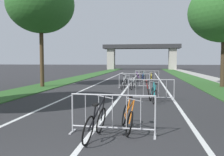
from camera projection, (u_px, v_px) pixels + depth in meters
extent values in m
cube|color=#2D5B26|center=(87.00, 76.00, 31.06)|extent=(2.56, 67.17, 0.05)
cube|color=#2D5B26|center=(187.00, 77.00, 29.23)|extent=(2.56, 67.17, 0.05)
cube|color=#9E9B93|center=(206.00, 77.00, 28.91)|extent=(1.84, 67.17, 0.08)
cube|color=silver|center=(131.00, 82.00, 22.20)|extent=(0.14, 38.86, 0.01)
cube|color=silver|center=(161.00, 82.00, 21.80)|extent=(0.14, 38.86, 0.01)
cube|color=silver|center=(102.00, 82.00, 22.60)|extent=(0.14, 38.86, 0.01)
cube|color=#2D2D30|center=(141.00, 47.00, 57.45)|extent=(18.28, 3.66, 0.94)
cube|color=#ADA89E|center=(111.00, 59.00, 58.72)|extent=(1.70, 2.40, 5.04)
cube|color=#ADA89E|center=(172.00, 59.00, 56.58)|extent=(1.70, 2.40, 5.04)
cylinder|color=#4C3823|center=(42.00, 59.00, 17.64)|extent=(0.29, 0.29, 4.22)
ellipsoid|color=#2D6628|center=(41.00, 4.00, 17.37)|extent=(4.87, 4.87, 4.14)
cylinder|color=#3D2D1E|center=(223.00, 63.00, 17.51)|extent=(0.36, 0.36, 3.55)
cylinder|color=#ADADB2|center=(72.00, 113.00, 6.36)|extent=(0.04, 0.04, 1.05)
cube|color=#ADADB2|center=(73.00, 132.00, 6.40)|extent=(0.08, 0.44, 0.03)
cylinder|color=#ADADB2|center=(155.00, 116.00, 5.94)|extent=(0.04, 0.04, 1.05)
cube|color=#ADADB2|center=(155.00, 136.00, 5.98)|extent=(0.08, 0.44, 0.03)
cylinder|color=#ADADB2|center=(112.00, 95.00, 6.12)|extent=(2.17, 0.14, 0.04)
cylinder|color=#ADADB2|center=(112.00, 128.00, 6.18)|extent=(2.17, 0.14, 0.04)
cylinder|color=#ADADB2|center=(85.00, 110.00, 6.29)|extent=(0.02, 0.02, 0.87)
cylinder|color=#ADADB2|center=(99.00, 110.00, 6.22)|extent=(0.02, 0.02, 0.87)
cylinder|color=#ADADB2|center=(112.00, 111.00, 6.15)|extent=(0.02, 0.02, 0.87)
cylinder|color=#ADADB2|center=(126.00, 112.00, 6.08)|extent=(0.02, 0.02, 0.87)
cylinder|color=#ADADB2|center=(141.00, 112.00, 6.01)|extent=(0.02, 0.02, 0.87)
cylinder|color=#ADADB2|center=(128.00, 90.00, 11.55)|extent=(0.04, 0.04, 1.05)
cube|color=#ADADB2|center=(128.00, 100.00, 11.59)|extent=(0.08, 0.44, 0.03)
cylinder|color=#ADADB2|center=(174.00, 90.00, 11.33)|extent=(0.04, 0.04, 1.05)
cube|color=#ADADB2|center=(174.00, 101.00, 11.37)|extent=(0.08, 0.44, 0.03)
cylinder|color=#ADADB2|center=(151.00, 80.00, 11.41)|extent=(2.17, 0.14, 0.04)
cylinder|color=#ADADB2|center=(151.00, 97.00, 11.46)|extent=(2.17, 0.14, 0.04)
cylinder|color=#ADADB2|center=(136.00, 88.00, 11.51)|extent=(0.02, 0.02, 0.87)
cylinder|color=#ADADB2|center=(143.00, 88.00, 11.47)|extent=(0.02, 0.02, 0.87)
cylinder|color=#ADADB2|center=(151.00, 88.00, 11.44)|extent=(0.02, 0.02, 0.87)
cylinder|color=#ADADB2|center=(159.00, 88.00, 11.40)|extent=(0.02, 0.02, 0.87)
cylinder|color=#ADADB2|center=(166.00, 88.00, 11.36)|extent=(0.02, 0.02, 0.87)
cylinder|color=#ADADB2|center=(119.00, 81.00, 17.26)|extent=(0.04, 0.04, 1.05)
cube|color=#ADADB2|center=(119.00, 88.00, 17.29)|extent=(0.08, 0.44, 0.03)
cylinder|color=#ADADB2|center=(150.00, 81.00, 16.83)|extent=(0.04, 0.04, 1.05)
cube|color=#ADADB2|center=(150.00, 88.00, 16.87)|extent=(0.08, 0.44, 0.03)
cylinder|color=#ADADB2|center=(134.00, 74.00, 17.01)|extent=(2.17, 0.15, 0.04)
cylinder|color=#ADADB2|center=(134.00, 86.00, 17.07)|extent=(2.17, 0.15, 0.04)
cylinder|color=#ADADB2|center=(124.00, 79.00, 17.18)|extent=(0.02, 0.02, 0.87)
cylinder|color=#ADADB2|center=(129.00, 79.00, 17.11)|extent=(0.02, 0.02, 0.87)
cylinder|color=#ADADB2|center=(134.00, 80.00, 17.04)|extent=(0.02, 0.02, 0.87)
cylinder|color=#ADADB2|center=(139.00, 80.00, 16.97)|extent=(0.02, 0.02, 0.87)
cylinder|color=#ADADB2|center=(144.00, 80.00, 16.90)|extent=(0.02, 0.02, 0.87)
cylinder|color=#ADADB2|center=(135.00, 76.00, 22.52)|extent=(0.04, 0.04, 1.05)
cube|color=#ADADB2|center=(135.00, 82.00, 22.55)|extent=(0.06, 0.44, 0.03)
cylinder|color=#ADADB2|center=(159.00, 76.00, 22.20)|extent=(0.04, 0.04, 1.05)
cube|color=#ADADB2|center=(159.00, 82.00, 22.23)|extent=(0.06, 0.44, 0.03)
cylinder|color=#ADADB2|center=(147.00, 71.00, 22.32)|extent=(2.17, 0.05, 0.04)
cylinder|color=#ADADB2|center=(147.00, 80.00, 22.38)|extent=(2.17, 0.05, 0.04)
cylinder|color=#ADADB2|center=(139.00, 75.00, 22.46)|extent=(0.02, 0.02, 0.87)
cylinder|color=#ADADB2|center=(143.00, 75.00, 22.41)|extent=(0.02, 0.02, 0.87)
cylinder|color=#ADADB2|center=(147.00, 75.00, 22.35)|extent=(0.02, 0.02, 0.87)
cylinder|color=#ADADB2|center=(151.00, 75.00, 22.30)|extent=(0.02, 0.02, 0.87)
cylinder|color=#ADADB2|center=(155.00, 75.00, 22.24)|extent=(0.02, 0.02, 0.87)
torus|color=black|center=(139.00, 78.00, 22.52)|extent=(0.28, 0.70, 0.68)
torus|color=black|center=(137.00, 77.00, 23.55)|extent=(0.28, 0.70, 0.68)
cylinder|color=#662884|center=(138.00, 75.00, 22.99)|extent=(0.33, 0.98, 0.58)
cylinder|color=#662884|center=(138.00, 75.00, 22.80)|extent=(0.12, 0.14, 0.57)
cylinder|color=#662884|center=(139.00, 78.00, 22.69)|extent=(0.09, 0.33, 0.08)
cylinder|color=#662884|center=(137.00, 75.00, 23.51)|extent=(0.12, 0.11, 0.55)
cube|color=black|center=(138.00, 73.00, 22.74)|extent=(0.15, 0.26, 0.06)
cylinder|color=#99999E|center=(137.00, 72.00, 23.46)|extent=(0.54, 0.14, 0.11)
torus|color=black|center=(88.00, 131.00, 5.34)|extent=(0.23, 0.70, 0.69)
torus|color=black|center=(101.00, 120.00, 6.27)|extent=(0.23, 0.70, 0.69)
cylinder|color=black|center=(97.00, 113.00, 5.74)|extent=(0.26, 0.92, 0.67)
cylinder|color=black|center=(94.00, 117.00, 5.58)|extent=(0.15, 0.13, 0.61)
cylinder|color=black|center=(90.00, 130.00, 5.49)|extent=(0.05, 0.31, 0.08)
cylinder|color=black|center=(103.00, 109.00, 6.21)|extent=(0.15, 0.11, 0.64)
cube|color=black|center=(96.00, 105.00, 5.51)|extent=(0.13, 0.25, 0.07)
cylinder|color=#99999E|center=(105.00, 97.00, 6.15)|extent=(0.46, 0.08, 0.11)
torus|color=black|center=(135.00, 84.00, 16.98)|extent=(0.21, 0.61, 0.60)
torus|color=black|center=(131.00, 85.00, 15.99)|extent=(0.21, 0.61, 0.60)
cylinder|color=silver|center=(133.00, 81.00, 16.50)|extent=(0.29, 1.00, 0.52)
cylinder|color=silver|center=(134.00, 81.00, 16.69)|extent=(0.08, 0.13, 0.62)
cylinder|color=silver|center=(135.00, 85.00, 16.83)|extent=(0.09, 0.34, 0.07)
cylinder|color=silver|center=(131.00, 82.00, 16.01)|extent=(0.07, 0.10, 0.49)
cube|color=black|center=(134.00, 76.00, 16.71)|extent=(0.15, 0.26, 0.06)
cylinder|color=#99999E|center=(131.00, 78.00, 16.02)|extent=(0.54, 0.14, 0.07)
torus|color=black|center=(125.00, 115.00, 7.03)|extent=(0.31, 0.68, 0.65)
torus|color=black|center=(129.00, 124.00, 6.00)|extent=(0.31, 0.68, 0.65)
cylinder|color=orange|center=(129.00, 108.00, 6.52)|extent=(0.37, 0.97, 0.63)
cylinder|color=orange|center=(128.00, 108.00, 6.72)|extent=(0.17, 0.15, 0.63)
cylinder|color=orange|center=(125.00, 117.00, 6.87)|extent=(0.08, 0.34, 0.08)
cylinder|color=orange|center=(132.00, 112.00, 6.01)|extent=(0.16, 0.12, 0.60)
cube|color=black|center=(130.00, 97.00, 6.74)|extent=(0.15, 0.26, 0.07)
cylinder|color=#99999E|center=(134.00, 100.00, 6.01)|extent=(0.42, 0.11, 0.12)
torus|color=black|center=(143.00, 78.00, 22.41)|extent=(0.25, 0.67, 0.65)
torus|color=black|center=(145.00, 78.00, 23.36)|extent=(0.25, 0.67, 0.65)
cylinder|color=#1E7238|center=(143.00, 75.00, 22.85)|extent=(0.04, 0.96, 0.61)
cylinder|color=#1E7238|center=(143.00, 75.00, 22.67)|extent=(0.18, 0.10, 0.67)
cylinder|color=#1E7238|center=(144.00, 78.00, 22.56)|extent=(0.08, 0.32, 0.08)
cylinder|color=#1E7238|center=(144.00, 75.00, 23.33)|extent=(0.16, 0.08, 0.58)
cube|color=black|center=(143.00, 72.00, 22.64)|extent=(0.14, 0.25, 0.07)
cylinder|color=#99999E|center=(144.00, 72.00, 23.30)|extent=(0.45, 0.08, 0.12)
torus|color=black|center=(142.00, 78.00, 22.47)|extent=(0.26, 0.65, 0.64)
torus|color=black|center=(144.00, 79.00, 21.47)|extent=(0.26, 0.65, 0.64)
cylinder|color=#1E389E|center=(143.00, 76.00, 21.98)|extent=(0.18, 0.97, 0.62)
cylinder|color=#1E389E|center=(142.00, 76.00, 22.17)|extent=(0.14, 0.10, 0.58)
cylinder|color=#1E389E|center=(142.00, 79.00, 22.32)|extent=(0.11, 0.32, 0.08)
cylinder|color=#1E389E|center=(144.00, 76.00, 21.48)|extent=(0.13, 0.07, 0.59)
cube|color=black|center=(142.00, 73.00, 22.18)|extent=(0.16, 0.26, 0.06)
cylinder|color=#99999E|center=(143.00, 73.00, 21.48)|extent=(0.46, 0.13, 0.09)
torus|color=black|center=(149.00, 95.00, 11.51)|extent=(0.17, 0.61, 0.61)
torus|color=black|center=(148.00, 92.00, 12.51)|extent=(0.17, 0.61, 0.61)
cylinder|color=red|center=(148.00, 87.00, 11.97)|extent=(0.18, 0.98, 0.64)
cylinder|color=red|center=(148.00, 88.00, 11.78)|extent=(0.17, 0.12, 0.64)
cylinder|color=red|center=(149.00, 95.00, 11.67)|extent=(0.03, 0.33, 0.07)
cylinder|color=red|center=(147.00, 86.00, 12.47)|extent=(0.15, 0.10, 0.61)
cube|color=black|center=(147.00, 82.00, 11.73)|extent=(0.11, 0.24, 0.07)
cylinder|color=#99999E|center=(146.00, 80.00, 12.43)|extent=(0.54, 0.04, 0.13)
torus|color=black|center=(152.00, 79.00, 21.39)|extent=(0.16, 0.62, 0.61)
torus|color=black|center=(150.00, 79.00, 22.45)|extent=(0.16, 0.62, 0.61)
cylinder|color=gold|center=(151.00, 76.00, 21.87)|extent=(0.07, 1.04, 0.60)
cylinder|color=gold|center=(152.00, 77.00, 21.67)|extent=(0.11, 0.12, 0.57)
cylinder|color=gold|center=(151.00, 79.00, 21.56)|extent=(0.06, 0.35, 0.07)
cylinder|color=gold|center=(151.00, 76.00, 22.41)|extent=(0.11, 0.09, 0.57)
cube|color=black|center=(152.00, 73.00, 21.61)|extent=(0.12, 0.25, 0.06)
cylinder|color=#99999E|center=(151.00, 73.00, 22.36)|extent=(0.49, 0.07, 0.08)
torus|color=black|center=(155.00, 97.00, 10.60)|extent=(0.23, 0.67, 0.65)
torus|color=black|center=(152.00, 94.00, 11.55)|extent=(0.23, 0.67, 0.65)
cylinder|color=#197A7F|center=(154.00, 89.00, 11.03)|extent=(0.05, 0.94, 0.61)
cylinder|color=#197A7F|center=(155.00, 90.00, 10.85)|extent=(0.16, 0.10, 0.62)
cylinder|color=#197A7F|center=(154.00, 97.00, 10.75)|extent=(0.07, 0.31, 0.08)
cylinder|color=#197A7F|center=(153.00, 88.00, 11.51)|extent=(0.15, 0.08, 0.58)
cube|color=black|center=(156.00, 84.00, 10.80)|extent=(0.13, 0.25, 0.07)
cylinder|color=#99999E|center=(154.00, 82.00, 11.46)|extent=(0.48, 0.08, 0.11)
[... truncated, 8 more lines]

